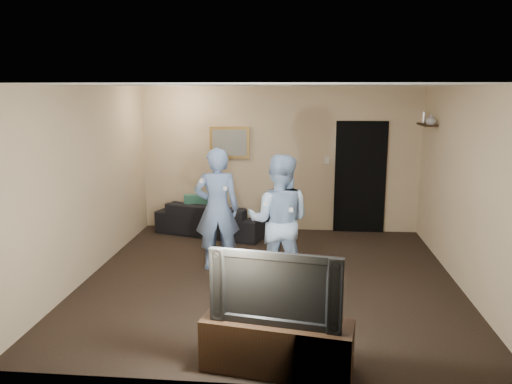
# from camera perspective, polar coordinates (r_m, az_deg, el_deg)

# --- Properties ---
(ground) EXTENTS (5.00, 5.00, 0.00)m
(ground) POSITION_cam_1_polar(r_m,az_deg,el_deg) (6.93, 1.62, -9.89)
(ground) COLOR black
(ground) RESTS_ON ground
(ceiling) EXTENTS (5.00, 5.00, 0.04)m
(ceiling) POSITION_cam_1_polar(r_m,az_deg,el_deg) (6.45, 1.76, 12.13)
(ceiling) COLOR silver
(ceiling) RESTS_ON wall_back
(wall_back) EXTENTS (5.00, 0.04, 2.60)m
(wall_back) POSITION_cam_1_polar(r_m,az_deg,el_deg) (9.03, 2.68, 3.73)
(wall_back) COLOR tan
(wall_back) RESTS_ON ground
(wall_front) EXTENTS (5.00, 0.04, 2.60)m
(wall_front) POSITION_cam_1_polar(r_m,az_deg,el_deg) (4.15, -0.50, -5.86)
(wall_front) COLOR tan
(wall_front) RESTS_ON ground
(wall_left) EXTENTS (0.04, 5.00, 2.60)m
(wall_left) POSITION_cam_1_polar(r_m,az_deg,el_deg) (7.17, -18.69, 1.03)
(wall_left) COLOR tan
(wall_left) RESTS_ON ground
(wall_right) EXTENTS (0.04, 5.00, 2.60)m
(wall_right) POSITION_cam_1_polar(r_m,az_deg,el_deg) (6.88, 22.93, 0.30)
(wall_right) COLOR tan
(wall_right) RESTS_ON ground
(sofa) EXTENTS (2.10, 1.32, 0.57)m
(sofa) POSITION_cam_1_polar(r_m,az_deg,el_deg) (8.95, -4.98, -2.99)
(sofa) COLOR black
(sofa) RESTS_ON ground
(throw_pillow) EXTENTS (0.48, 0.22, 0.46)m
(throw_pillow) POSITION_cam_1_polar(r_m,az_deg,el_deg) (8.96, -6.72, -1.74)
(throw_pillow) COLOR #194C3C
(throw_pillow) RESTS_ON sofa
(painting_frame) EXTENTS (0.72, 0.05, 0.57)m
(painting_frame) POSITION_cam_1_polar(r_m,az_deg,el_deg) (9.05, -3.03, 5.66)
(painting_frame) COLOR olive
(painting_frame) RESTS_ON wall_back
(painting_canvas) EXTENTS (0.62, 0.01, 0.47)m
(painting_canvas) POSITION_cam_1_polar(r_m,az_deg,el_deg) (9.03, -3.06, 5.64)
(painting_canvas) COLOR slate
(painting_canvas) RESTS_ON painting_frame
(doorway) EXTENTS (0.90, 0.06, 2.00)m
(doorway) POSITION_cam_1_polar(r_m,az_deg,el_deg) (9.10, 11.82, 1.64)
(doorway) COLOR black
(doorway) RESTS_ON ground
(light_switch) EXTENTS (0.08, 0.02, 0.12)m
(light_switch) POSITION_cam_1_polar(r_m,az_deg,el_deg) (9.01, 8.10, 3.61)
(light_switch) COLOR silver
(light_switch) RESTS_ON wall_back
(wall_shelf) EXTENTS (0.20, 0.60, 0.03)m
(wall_shelf) POSITION_cam_1_polar(r_m,az_deg,el_deg) (8.49, 18.97, 7.29)
(wall_shelf) COLOR black
(wall_shelf) RESTS_ON wall_right
(shelf_vase) EXTENTS (0.20, 0.20, 0.17)m
(shelf_vase) POSITION_cam_1_polar(r_m,az_deg,el_deg) (8.26, 19.38, 7.85)
(shelf_vase) COLOR #A4A3A8
(shelf_vase) RESTS_ON wall_shelf
(shelf_figurine) EXTENTS (0.06, 0.06, 0.18)m
(shelf_figurine) POSITION_cam_1_polar(r_m,az_deg,el_deg) (8.71, 18.66, 8.10)
(shelf_figurine) COLOR silver
(shelf_figurine) RESTS_ON wall_shelf
(tv_console) EXTENTS (1.43, 0.66, 0.49)m
(tv_console) POSITION_cam_1_polar(r_m,az_deg,el_deg) (4.78, 2.41, -17.08)
(tv_console) COLOR black
(tv_console) RESTS_ON ground
(television) EXTENTS (1.19, 0.35, 0.68)m
(television) POSITION_cam_1_polar(r_m,az_deg,el_deg) (4.53, 2.48, -10.57)
(television) COLOR black
(television) RESTS_ON tv_console
(wii_player_left) EXTENTS (0.70, 0.55, 1.75)m
(wii_player_left) POSITION_cam_1_polar(r_m,az_deg,el_deg) (7.10, -4.47, -1.97)
(wii_player_left) COLOR #708DC3
(wii_player_left) RESTS_ON ground
(wii_player_right) EXTENTS (0.91, 0.74, 1.75)m
(wii_player_right) POSITION_cam_1_polar(r_m,az_deg,el_deg) (6.47, 2.64, -3.35)
(wii_player_right) COLOR #99B7DE
(wii_player_right) RESTS_ON ground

